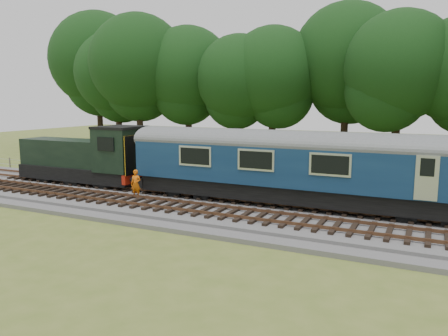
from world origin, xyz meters
The scene contains 9 objects.
ground centered at (0.00, 0.00, 0.00)m, with size 120.00×120.00×0.00m, color #566926.
ballast centered at (0.00, 0.00, 0.17)m, with size 70.00×7.00×0.35m, color #4C4C4F.
track_north centered at (0.00, 1.40, 0.42)m, with size 67.20×2.40×0.21m.
track_south centered at (0.00, -1.60, 0.42)m, with size 67.20×2.40×0.21m.
fence centered at (0.00, 4.50, 0.00)m, with size 64.00×0.12×1.00m, color #6B6054, non-canonical shape.
tree_line centered at (0.00, 22.00, 0.00)m, with size 70.00×8.00×18.00m, color black, non-canonical shape.
dmu_railcar centered at (3.10, 1.40, 2.61)m, with size 18.05×2.86×3.88m.
shunter_loco centered at (-10.83, 1.40, 1.97)m, with size 8.91×2.60×3.38m.
worker centered at (-5.42, -0.73, 1.13)m, with size 0.57×0.37×1.56m, color orange.
Camera 1 is at (9.00, -19.67, 5.67)m, focal length 35.00 mm.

